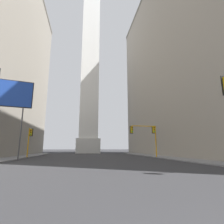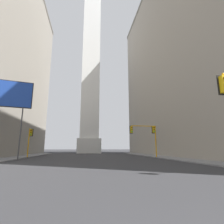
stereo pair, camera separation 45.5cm
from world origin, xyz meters
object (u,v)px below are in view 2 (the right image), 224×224
at_px(traffic_light_mid_right, 147,133).
at_px(billboard_sign, 6,95).
at_px(obelisk, 91,47).
at_px(traffic_light_mid_left, 30,138).

distance_m(traffic_light_mid_right, billboard_sign, 23.03).
relative_size(traffic_light_mid_right, billboard_sign, 0.49).
distance_m(obelisk, traffic_light_mid_right, 44.23).
xyz_separation_m(obelisk, billboard_sign, (-12.77, -31.33, -28.17)).
relative_size(obelisk, traffic_light_mid_left, 15.28).
bearing_deg(billboard_sign, traffic_light_mid_left, 72.57).
xyz_separation_m(obelisk, traffic_light_mid_left, (-10.79, -25.01, -33.96)).
bearing_deg(traffic_light_mid_left, obelisk, 66.66).
bearing_deg(billboard_sign, obelisk, 67.82).
bearing_deg(obelisk, traffic_light_mid_right, -71.22).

